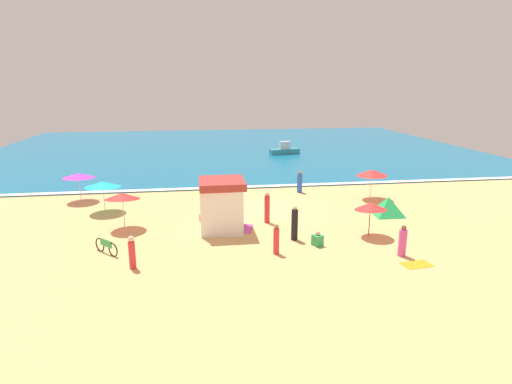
{
  "coord_description": "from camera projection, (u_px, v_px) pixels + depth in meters",
  "views": [
    {
      "loc": [
        -4.78,
        -26.6,
        8.21
      ],
      "look_at": [
        -0.63,
        1.79,
        0.8
      ],
      "focal_mm": 29.52,
      "sensor_mm": 36.0,
      "label": 1
    }
  ],
  "objects": [
    {
      "name": "beach_towel_1",
      "position": [
        417.0,
        265.0,
        19.64
      ],
      "size": [
        1.46,
        0.99,
        0.01
      ],
      "color": "orange",
      "rests_on": "ground_plane"
    },
    {
      "name": "beach_umbrella_1",
      "position": [
        122.0,
        196.0,
        24.13
      ],
      "size": [
        2.26,
        2.28,
        2.23
      ],
      "color": "silver",
      "rests_on": "ground_plane"
    },
    {
      "name": "ocean_water",
      "position": [
        232.0,
        148.0,
        55.02
      ],
      "size": [
        60.0,
        44.0,
        0.1
      ],
      "primitive_type": "cube",
      "color": "#146B93",
      "rests_on": "ground_plane"
    },
    {
      "name": "beachgoer_4",
      "position": [
        132.0,
        253.0,
        19.08
      ],
      "size": [
        0.39,
        0.39,
        1.57
      ],
      "color": "red",
      "rests_on": "ground_plane"
    },
    {
      "name": "beach_tent",
      "position": [
        388.0,
        206.0,
        26.97
      ],
      "size": [
        2.61,
        2.6,
        1.18
      ],
      "color": "green",
      "rests_on": "ground_plane"
    },
    {
      "name": "beachgoer_3",
      "position": [
        403.0,
        242.0,
        20.49
      ],
      "size": [
        0.5,
        0.5,
        1.58
      ],
      "color": "#D84CA5",
      "rests_on": "ground_plane"
    },
    {
      "name": "lifeguard_cabana",
      "position": [
        222.0,
        205.0,
        23.94
      ],
      "size": [
        2.54,
        2.7,
        2.98
      ],
      "color": "white",
      "rests_on": "ground_plane"
    },
    {
      "name": "small_boat_0",
      "position": [
        285.0,
        150.0,
        49.78
      ],
      "size": [
        3.65,
        1.55,
        1.51
      ],
      "color": "teal",
      "rests_on": "ocean_water"
    },
    {
      "name": "parked_bicycle",
      "position": [
        106.0,
        246.0,
        20.86
      ],
      "size": [
        1.32,
        1.33,
        0.76
      ],
      "color": "black",
      "rests_on": "ground_plane"
    },
    {
      "name": "beachgoer_2",
      "position": [
        317.0,
        240.0,
        21.9
      ],
      "size": [
        0.62,
        0.62,
        0.8
      ],
      "color": "green",
      "rests_on": "ground_plane"
    },
    {
      "name": "beach_umbrella_4",
      "position": [
        79.0,
        176.0,
        29.88
      ],
      "size": [
        3.1,
        3.1,
        2.07
      ],
      "color": "silver",
      "rests_on": "ground_plane"
    },
    {
      "name": "beach_towel_0",
      "position": [
        205.0,
        218.0,
        26.51
      ],
      "size": [
        0.76,
        1.49,
        0.01
      ],
      "color": "red",
      "rests_on": "ground_plane"
    },
    {
      "name": "beachgoer_5",
      "position": [
        267.0,
        208.0,
        25.41
      ],
      "size": [
        0.42,
        0.42,
        1.93
      ],
      "color": "red",
      "rests_on": "ground_plane"
    },
    {
      "name": "beachgoer_1",
      "position": [
        300.0,
        182.0,
        32.53
      ],
      "size": [
        0.48,
        0.48,
        1.7
      ],
      "color": "blue",
      "rests_on": "ground_plane"
    },
    {
      "name": "ground_plane",
      "position": [
        269.0,
        210.0,
        28.2
      ],
      "size": [
        60.0,
        60.0,
        0.0
      ],
      "primitive_type": "plane",
      "color": "#E5B26B"
    },
    {
      "name": "beach_umbrella_2",
      "position": [
        371.0,
        206.0,
        23.0
      ],
      "size": [
        2.29,
        2.3,
        1.98
      ],
      "color": "#4C3823",
      "rests_on": "ground_plane"
    },
    {
      "name": "wave_breaker_foam",
      "position": [
        256.0,
        186.0,
        34.21
      ],
      "size": [
        57.0,
        0.7,
        0.01
      ],
      "primitive_type": "cube",
      "color": "white",
      "rests_on": "ocean_water"
    },
    {
      "name": "beachgoer_0",
      "position": [
        295.0,
        224.0,
        22.58
      ],
      "size": [
        0.47,
        0.47,
        1.91
      ],
      "color": "black",
      "rests_on": "ground_plane"
    },
    {
      "name": "beach_umbrella_3",
      "position": [
        103.0,
        184.0,
        27.32
      ],
      "size": [
        3.12,
        3.13,
        2.1
      ],
      "color": "silver",
      "rests_on": "ground_plane"
    },
    {
      "name": "beachgoer_6",
      "position": [
        276.0,
        240.0,
        20.74
      ],
      "size": [
        0.39,
        0.39,
        1.55
      ],
      "color": "red",
      "rests_on": "ground_plane"
    },
    {
      "name": "beach_towel_2",
      "position": [
        246.0,
        229.0,
        24.52
      ],
      "size": [
        1.12,
        1.84,
        0.01
      ],
      "color": "#D84CA5",
      "rests_on": "ground_plane"
    },
    {
      "name": "beach_umbrella_0",
      "position": [
        372.0,
        173.0,
        30.41
      ],
      "size": [
        2.84,
        2.84,
        2.22
      ],
      "color": "silver",
      "rests_on": "ground_plane"
    }
  ]
}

